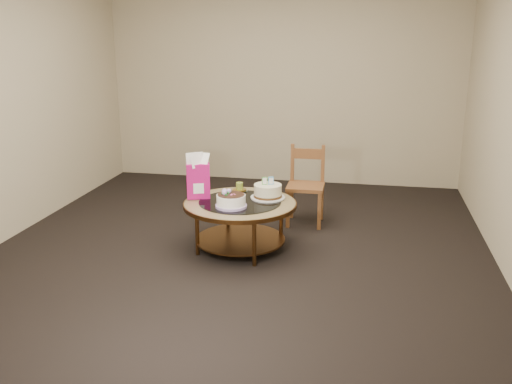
% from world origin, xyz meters
% --- Properties ---
extents(ground, '(5.00, 5.00, 0.00)m').
position_xyz_m(ground, '(0.00, 0.00, 0.00)').
color(ground, black).
rests_on(ground, ground).
extents(room_walls, '(4.52, 5.02, 2.61)m').
position_xyz_m(room_walls, '(0.00, 0.00, 1.54)').
color(room_walls, tan).
rests_on(room_walls, ground).
extents(coffee_table, '(1.02, 1.02, 0.46)m').
position_xyz_m(coffee_table, '(0.00, -0.00, 0.38)').
color(coffee_table, '#553418').
rests_on(coffee_table, ground).
extents(decorated_cake, '(0.27, 0.27, 0.16)m').
position_xyz_m(decorated_cake, '(-0.04, -0.17, 0.51)').
color(decorated_cake, '#B397D5').
rests_on(decorated_cake, coffee_table).
extents(cream_cake, '(0.32, 0.32, 0.20)m').
position_xyz_m(cream_cake, '(0.23, 0.15, 0.52)').
color(cream_cake, white).
rests_on(cream_cake, coffee_table).
extents(gift_bag, '(0.23, 0.20, 0.41)m').
position_xyz_m(gift_bag, '(-0.40, 0.04, 0.66)').
color(gift_bag, '#C51270').
rests_on(gift_bag, coffee_table).
extents(pillar_candle, '(0.15, 0.15, 0.10)m').
position_xyz_m(pillar_candle, '(-0.07, 0.32, 0.49)').
color(pillar_candle, tan).
rests_on(pillar_candle, coffee_table).
extents(dining_chair, '(0.37, 0.37, 0.80)m').
position_xyz_m(dining_chair, '(0.50, 0.86, 0.41)').
color(dining_chair, brown).
rests_on(dining_chair, ground).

